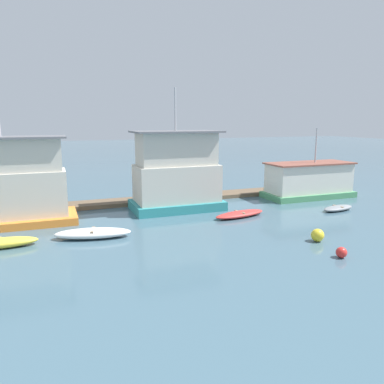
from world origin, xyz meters
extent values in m
plane|color=#426070|center=(0.00, 0.00, 0.00)|extent=(200.00, 200.00, 0.00)
cube|color=brown|center=(0.00, 3.08, 0.15)|extent=(33.80, 2.15, 0.30)
cube|color=orange|center=(-10.89, -0.15, 0.24)|extent=(6.26, 3.54, 0.47)
cube|color=beige|center=(-10.89, -0.15, 1.87)|extent=(5.20, 2.48, 2.80)
cube|color=beige|center=(-10.89, -0.15, 4.27)|extent=(4.83, 2.11, 2.00)
cube|color=slate|center=(-10.89, -0.15, 5.33)|extent=(5.50, 2.78, 0.12)
cube|color=teal|center=(-0.78, 0.05, 0.32)|extent=(6.41, 3.67, 0.63)
cube|color=beige|center=(-0.78, 0.05, 1.93)|extent=(5.80, 3.05, 2.59)
cube|color=beige|center=(-0.78, 0.05, 4.36)|extent=(5.35, 2.60, 2.27)
cube|color=slate|center=(-0.78, 0.05, 5.55)|extent=(6.10, 3.35, 0.12)
cylinder|color=#B2B2B7|center=(-0.84, 0.05, 7.08)|extent=(0.12, 0.12, 2.94)
cube|color=#4C9360|center=(10.89, 0.28, 0.24)|extent=(7.47, 3.23, 0.47)
cube|color=silver|center=(10.89, 0.28, 1.63)|extent=(6.94, 2.70, 2.32)
cube|color=brown|center=(10.89, 0.28, 2.85)|extent=(7.24, 3.00, 0.12)
cylinder|color=#B2B2B7|center=(11.40, 0.28, 4.31)|extent=(0.12, 0.12, 2.81)
ellipsoid|color=white|center=(-7.21, -4.76, 0.27)|extent=(4.28, 2.11, 0.54)
cube|color=#997F60|center=(-7.21, -4.76, 0.46)|extent=(0.38, 1.10, 0.08)
ellipsoid|color=red|center=(2.44, -3.55, 0.19)|extent=(4.02, 1.89, 0.39)
cube|color=#997F60|center=(2.44, -3.55, 0.33)|extent=(0.35, 0.98, 0.08)
ellipsoid|color=gray|center=(9.83, -4.44, 0.18)|extent=(2.85, 1.46, 0.36)
cube|color=#997F60|center=(9.83, -4.44, 0.31)|extent=(0.30, 0.86, 0.08)
cylinder|color=#846B4C|center=(1.93, 1.76, 0.62)|extent=(0.31, 0.31, 1.25)
cylinder|color=#846B4C|center=(8.59, 1.76, 0.92)|extent=(0.29, 0.29, 1.83)
sphere|color=red|center=(3.34, -11.95, 0.26)|extent=(0.52, 0.52, 0.52)
sphere|color=yellow|center=(3.88, -9.58, 0.34)|extent=(0.68, 0.68, 0.68)
camera|label=1|loc=(-9.09, -25.02, 6.33)|focal=35.00mm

